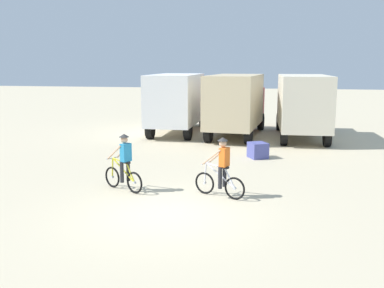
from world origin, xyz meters
The scene contains 7 objects.
ground_plane centered at (0.00, 0.00, 0.00)m, with size 120.00×120.00×0.00m, color beige.
box_truck_avon_van centered at (-2.63, 13.65, 1.87)m, with size 2.42×6.76×3.35m.
box_truck_tan_camper centered at (0.77, 13.03, 1.87)m, with size 2.94×6.93×3.35m.
box_truck_cream_rv centered at (4.24, 13.05, 1.87)m, with size 2.62×6.83×3.35m.
cyclist_orange_shirt centered at (-1.76, 1.84, 0.85)m, with size 1.53×0.92×1.82m.
cyclist_cowboy_hat centered at (1.31, 1.73, 0.85)m, with size 1.61×0.81×1.82m.
supply_crate centered at (2.17, 7.55, 0.33)m, with size 0.69×0.74×0.66m, color #4C5199.
Camera 1 is at (2.80, -10.99, 3.97)m, focal length 41.37 mm.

